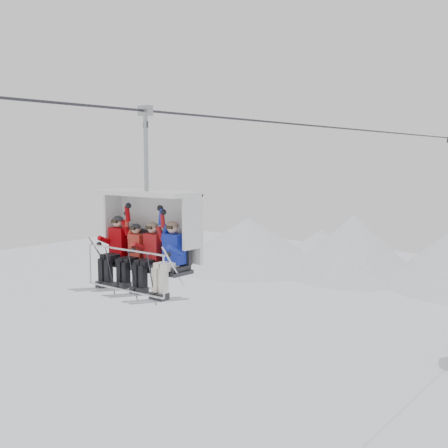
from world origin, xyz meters
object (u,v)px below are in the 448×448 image
Objects in this scene: chairlift_carrier at (151,228)px; skier_center_left at (133,252)px; skier_far_left at (116,247)px; skier_center_right at (150,253)px; skier_far_right at (171,255)px.

chairlift_carrier is 2.36× the size of skier_center_left.
skier_far_left is at bearing 178.33° from skier_center_left.
chairlift_carrier is 0.68m from skier_center_left.
chairlift_carrier is 1.03m from skier_far_left.
skier_center_left is 1.00× the size of skier_center_right.
chairlift_carrier is at bearing 160.80° from skier_far_right.
skier_center_right is at bearing -49.28° from chairlift_carrier.
skier_far_left and skier_far_right have the same top height.
chairlift_carrier is 0.65m from skier_center_right.
skier_center_left is at bearing -178.90° from skier_center_right.
skier_center_right is at bearing -0.38° from skier_far_left.
skier_center_right is (1.13, -0.01, -0.03)m from skier_far_left.
skier_center_right is (0.53, 0.01, 0.03)m from skier_center_left.
skier_center_left is at bearing -128.82° from chairlift_carrier.
skier_center_right is 0.98× the size of skier_far_right.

